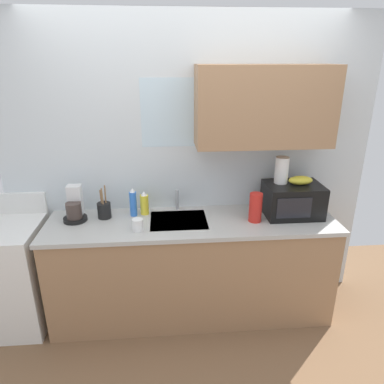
{
  "coord_description": "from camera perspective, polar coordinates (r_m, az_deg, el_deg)",
  "views": [
    {
      "loc": [
        -0.22,
        -2.6,
        2.14
      ],
      "look_at": [
        0.0,
        0.0,
        1.15
      ],
      "focal_mm": 33.02,
      "sensor_mm": 36.0,
      "label": 1
    }
  ],
  "objects": [
    {
      "name": "banana_bunch",
      "position": [
        3.02,
        17.14,
        1.82
      ],
      "size": [
        0.2,
        0.11,
        0.07
      ],
      "primitive_type": "ellipsoid",
      "color": "gold",
      "rests_on": "microwave"
    },
    {
      "name": "stove_range",
      "position": [
        3.37,
        -27.55,
        -11.86
      ],
      "size": [
        0.6,
        0.6,
        1.08
      ],
      "color": "white",
      "rests_on": "ground"
    },
    {
      "name": "microwave",
      "position": [
        3.06,
        15.94,
        -1.21
      ],
      "size": [
        0.46,
        0.35,
        0.27
      ],
      "color": "black",
      "rests_on": "counter_unit"
    },
    {
      "name": "cereal_canister",
      "position": [
        2.88,
        10.22,
        -2.48
      ],
      "size": [
        0.1,
        0.1,
        0.24
      ],
      "primitive_type": "cylinder",
      "color": "red",
      "rests_on": "counter_unit"
    },
    {
      "name": "sink_faucet",
      "position": [
        3.07,
        -2.41,
        -1.26
      ],
      "size": [
        0.03,
        0.03,
        0.18
      ],
      "primitive_type": "cylinder",
      "color": "#B2B5BA",
      "rests_on": "counter_unit"
    },
    {
      "name": "utensil_crock",
      "position": [
        3.0,
        -14.0,
        -2.81
      ],
      "size": [
        0.11,
        0.11,
        0.28
      ],
      "color": "black",
      "rests_on": "counter_unit"
    },
    {
      "name": "counter_unit",
      "position": [
        3.11,
        -0.04,
        -12.01
      ],
      "size": [
        2.37,
        0.63,
        0.9
      ],
      "color": "#9E7551",
      "rests_on": "ground"
    },
    {
      "name": "dish_soap_bottle_blue",
      "position": [
        2.98,
        -9.48,
        -1.72
      ],
      "size": [
        0.06,
        0.06,
        0.25
      ],
      "color": "blue",
      "rests_on": "counter_unit"
    },
    {
      "name": "mug_white",
      "position": [
        2.74,
        -8.76,
        -5.27
      ],
      "size": [
        0.08,
        0.08,
        0.09
      ],
      "primitive_type": "cylinder",
      "color": "white",
      "rests_on": "counter_unit"
    },
    {
      "name": "dish_soap_bottle_yellow",
      "position": [
        3.0,
        -7.7,
        -1.84
      ],
      "size": [
        0.07,
        0.07,
        0.2
      ],
      "color": "yellow",
      "rests_on": "counter_unit"
    },
    {
      "name": "paper_towel_roll",
      "position": [
        2.99,
        14.28,
        3.44
      ],
      "size": [
        0.11,
        0.11,
        0.22
      ],
      "primitive_type": "cylinder",
      "color": "white",
      "rests_on": "microwave"
    },
    {
      "name": "coffee_maker",
      "position": [
        3.03,
        -18.39,
        -2.38
      ],
      "size": [
        0.19,
        0.21,
        0.28
      ],
      "color": "black",
      "rests_on": "counter_unit"
    },
    {
      "name": "kitchen_wall_assembly",
      "position": [
        3.02,
        1.83,
        6.0
      ],
      "size": [
        3.14,
        0.42,
        2.5
      ],
      "color": "silver",
      "rests_on": "ground"
    }
  ]
}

